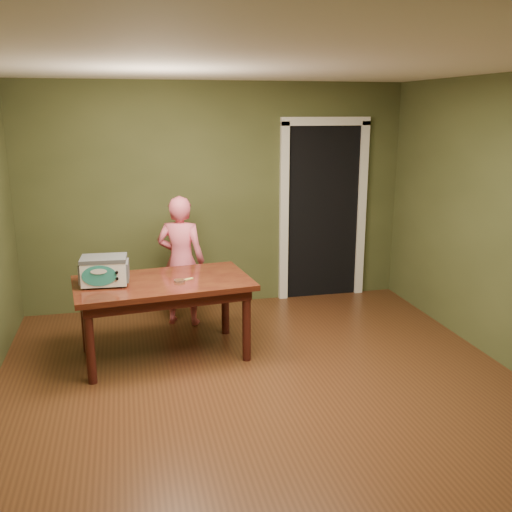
% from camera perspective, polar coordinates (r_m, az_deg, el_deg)
% --- Properties ---
extents(floor, '(5.00, 5.00, 0.00)m').
position_cam_1_polar(floor, '(4.76, 1.45, -14.21)').
color(floor, '#4F2B16').
rests_on(floor, ground).
extents(room_shell, '(4.52, 5.02, 2.61)m').
position_cam_1_polar(room_shell, '(4.22, 1.60, 6.58)').
color(room_shell, '#494F2A').
rests_on(room_shell, ground).
extents(doorway, '(1.10, 0.66, 2.25)m').
position_cam_1_polar(doorway, '(7.32, 5.92, 4.72)').
color(doorway, black).
rests_on(doorway, ground).
extents(dining_table, '(1.69, 1.07, 0.75)m').
position_cam_1_polar(dining_table, '(5.37, -9.27, -3.45)').
color(dining_table, '#350F0C').
rests_on(dining_table, floor).
extents(toy_oven, '(0.44, 0.31, 0.26)m').
position_cam_1_polar(toy_oven, '(5.28, -14.94, -1.34)').
color(toy_oven, '#4C4F54').
rests_on(toy_oven, dining_table).
extents(baking_pan, '(0.10, 0.10, 0.02)m').
position_cam_1_polar(baking_pan, '(5.27, -7.65, -2.46)').
color(baking_pan, silver).
rests_on(baking_pan, dining_table).
extents(spatula, '(0.17, 0.10, 0.01)m').
position_cam_1_polar(spatula, '(5.32, -7.17, -2.38)').
color(spatula, '#E9E465').
rests_on(spatula, dining_table).
extents(child, '(0.60, 0.50, 1.41)m').
position_cam_1_polar(child, '(6.17, -7.50, -0.49)').
color(child, '#E65F77').
rests_on(child, floor).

